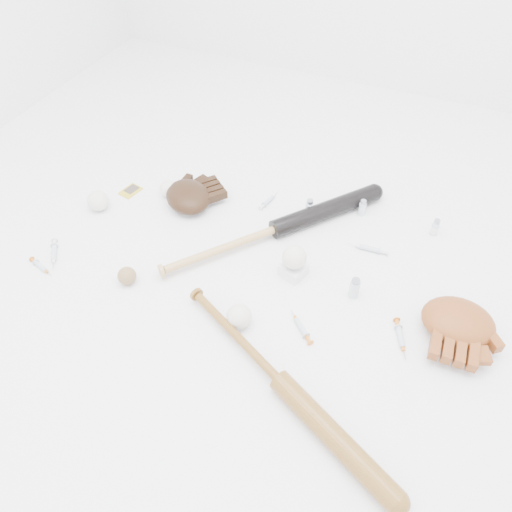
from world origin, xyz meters
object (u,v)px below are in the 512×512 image
at_px(pedestal, 293,270).
at_px(bat_dark, 276,229).
at_px(glove_dark, 188,196).
at_px(bat_wood, 281,382).

bearing_deg(pedestal, bat_dark, 130.00).
bearing_deg(glove_dark, bat_dark, 35.06).
distance_m(bat_wood, pedestal, 0.45).
distance_m(bat_wood, glove_dark, 0.89).
bearing_deg(bat_dark, glove_dark, 124.44).
height_order(bat_dark, glove_dark, glove_dark).
distance_m(bat_dark, glove_dark, 0.39).
relative_size(bat_dark, pedestal, 12.27).
relative_size(bat_wood, pedestal, 11.36).
bearing_deg(glove_dark, bat_wood, -4.61).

